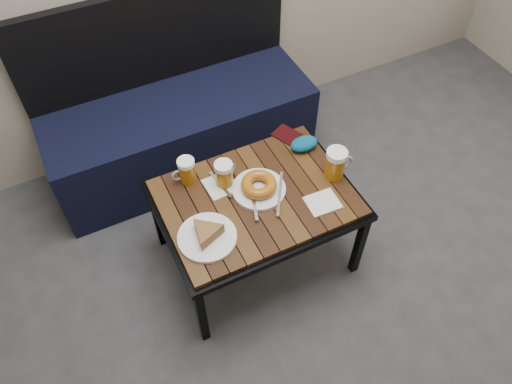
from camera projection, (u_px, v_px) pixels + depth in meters
name	position (u px, v px, depth m)	size (l,w,h in m)	color
bench	(180.00, 125.00, 2.69)	(1.40, 0.50, 0.95)	black
cafe_table	(256.00, 202.00, 2.16)	(0.84, 0.62, 0.47)	black
beer_mug_left	(186.00, 171.00, 2.14)	(0.11, 0.08, 0.12)	#9F5D0C
beer_mug_centre	(224.00, 174.00, 2.12)	(0.12, 0.10, 0.13)	#9F5D0C
beer_mug_right	(336.00, 163.00, 2.15)	(0.13, 0.09, 0.15)	#9F5D0C
plate_pie	(207.00, 235.00, 1.97)	(0.24, 0.24, 0.07)	white
plate_bagel	(259.00, 187.00, 2.13)	(0.25, 0.29, 0.06)	white
napkin_left	(221.00, 185.00, 2.16)	(0.14, 0.17, 0.01)	white
napkin_right	(323.00, 203.00, 2.10)	(0.14, 0.12, 0.01)	white
passport_navy	(199.00, 246.00, 1.97)	(0.08, 0.11, 0.01)	black
passport_burgundy	(288.00, 135.00, 2.36)	(0.10, 0.13, 0.01)	black
knit_pouch	(304.00, 144.00, 2.29)	(0.13, 0.09, 0.06)	navy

